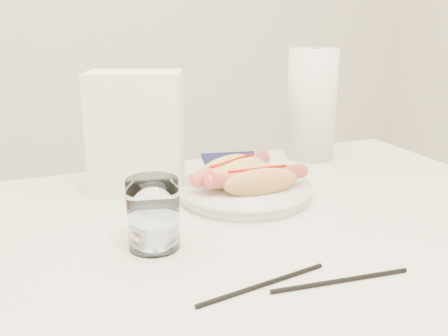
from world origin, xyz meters
name	(u,v)px	position (x,y,z in m)	size (l,w,h in m)	color
table	(230,262)	(0.00, 0.00, 0.69)	(1.20, 0.80, 0.75)	silver
plate	(244,192)	(0.08, 0.12, 0.76)	(0.25, 0.25, 0.02)	silver
hotdog_left	(232,172)	(0.07, 0.15, 0.79)	(0.18, 0.13, 0.05)	#DDBA58
hotdog_right	(257,180)	(0.09, 0.09, 0.79)	(0.18, 0.08, 0.05)	tan
water_glass	(153,214)	(-0.13, -0.02, 0.80)	(0.08, 0.08, 0.11)	white
chopstick_near	(263,285)	(-0.03, -0.18, 0.75)	(0.01, 0.01, 0.20)	black
chopstick_far	(341,280)	(0.07, -0.21, 0.75)	(0.01, 0.01, 0.20)	black
napkin_box	(136,133)	(-0.09, 0.24, 0.87)	(0.17, 0.10, 0.23)	white
navy_napkin	(232,161)	(0.15, 0.34, 0.75)	(0.13, 0.13, 0.01)	#121339
paper_towel_roll	(312,104)	(0.34, 0.31, 0.88)	(0.11, 0.11, 0.25)	white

